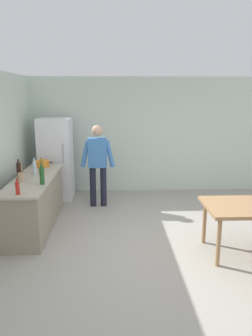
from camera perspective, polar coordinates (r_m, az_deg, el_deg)
ground_plane at (r=5.18m, az=4.94°, el=-13.47°), size 14.00×14.00×0.00m
wall_back at (r=7.68m, az=2.45°, el=5.87°), size 6.40×0.12×2.70m
kitchen_counter at (r=5.88m, az=-15.81°, el=-5.88°), size 0.64×2.20×0.90m
refrigerator at (r=7.26m, az=-12.34°, el=1.55°), size 0.70×0.67×1.80m
person at (r=6.59m, az=-5.06°, el=1.35°), size 0.70×0.22×1.70m
cooking_pot at (r=6.58m, az=-14.70°, el=0.79°), size 0.40×0.28×0.12m
utensil_jar at (r=5.56m, az=-18.14°, el=-1.45°), size 0.11×0.11×0.32m
bottle_oil_amber at (r=6.08m, az=-14.77°, el=0.34°), size 0.06×0.06×0.28m
bottle_sauce_red at (r=4.84m, az=-18.75°, el=-3.40°), size 0.06×0.06×0.24m
bottle_wine_green at (r=5.27m, az=-14.73°, el=-1.27°), size 0.08×0.08×0.34m
bottle_wine_dark at (r=5.72m, az=-18.53°, el=-0.41°), size 0.08×0.08×0.34m
bottle_water_clear at (r=5.96m, az=-15.96°, el=0.09°), size 0.07×0.07×0.30m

